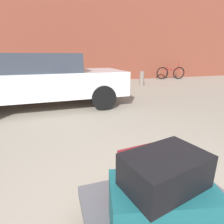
# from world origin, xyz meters

# --- Properties ---
(luggage_cart) EXTENTS (1.10, 0.82, 0.34)m
(luggage_cart) POSITION_xyz_m (0.00, 0.00, 0.27)
(luggage_cart) COLOR #4C4C51
(luggage_cart) RESTS_ON ground_plane
(duffel_bag_teal_front_left) EXTENTS (0.65, 0.47, 0.33)m
(duffel_bag_teal_front_left) POSITION_xyz_m (-0.13, -0.13, 0.50)
(duffel_bag_teal_front_left) COLOR #144C51
(duffel_bag_teal_front_left) RESTS_ON luggage_cart
(duffel_bag_maroon_center) EXTENTS (0.55, 0.34, 0.34)m
(duffel_bag_maroon_center) POSITION_xyz_m (0.02, 0.18, 0.51)
(duffel_bag_maroon_center) COLOR maroon
(duffel_bag_maroon_center) RESTS_ON luggage_cart
(duffel_bag_black_topmost_pile) EXTENTS (0.50, 0.38, 0.19)m
(duffel_bag_black_topmost_pile) POSITION_xyz_m (-0.13, -0.13, 0.76)
(duffel_bag_black_topmost_pile) COLOR black
(duffel_bag_black_topmost_pile) RESTS_ON duffel_bag_teal_front_left
(parked_car) EXTENTS (4.33, 1.98, 1.42)m
(parked_car) POSITION_xyz_m (-0.95, 4.43, 0.76)
(parked_car) COLOR silver
(parked_car) RESTS_ON ground_plane
(bicycle_leaning) EXTENTS (1.74, 0.42, 0.96)m
(bicycle_leaning) POSITION_xyz_m (6.17, 8.68, 0.37)
(bicycle_leaning) COLOR black
(bicycle_leaning) RESTS_ON ground_plane
(bollard_kerb_near) EXTENTS (0.22, 0.22, 0.66)m
(bollard_kerb_near) POSITION_xyz_m (2.08, 7.00, 0.33)
(bollard_kerb_near) COLOR #72665B
(bollard_kerb_near) RESTS_ON ground_plane
(bollard_kerb_mid) EXTENTS (0.22, 0.22, 0.66)m
(bollard_kerb_mid) POSITION_xyz_m (3.38, 7.00, 0.33)
(bollard_kerb_mid) COLOR #72665B
(bollard_kerb_mid) RESTS_ON ground_plane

